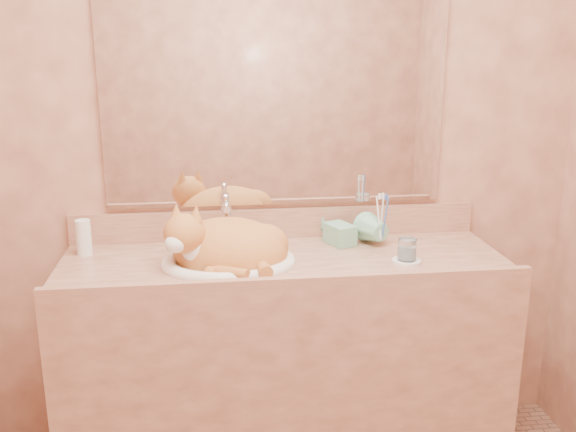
{
  "coord_description": "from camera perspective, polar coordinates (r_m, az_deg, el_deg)",
  "views": [
    {
      "loc": [
        -0.25,
        -1.44,
        1.62
      ],
      "look_at": [
        0.01,
        0.7,
        1.02
      ],
      "focal_mm": 40.0,
      "sensor_mm": 36.0,
      "label": 1
    }
  ],
  "objects": [
    {
      "name": "vanity_counter",
      "position": [
        2.49,
        -0.31,
        -13.13
      ],
      "size": [
        1.6,
        0.55,
        0.85
      ],
      "primitive_type": null,
      "color": "brown",
      "rests_on": "floor"
    },
    {
      "name": "faucet",
      "position": [
        2.42,
        -5.48,
        -0.69
      ],
      "size": [
        0.06,
        0.14,
        0.19
      ],
      "primitive_type": null,
      "rotation": [
        0.0,
        0.0,
        -0.11
      ],
      "color": "silver",
      "rests_on": "vanity_counter"
    },
    {
      "name": "sink_basin",
      "position": [
        2.26,
        -5.33,
        -2.48
      ],
      "size": [
        0.5,
        0.43,
        0.15
      ],
      "primitive_type": null,
      "rotation": [
        0.0,
        0.0,
        0.09
      ],
      "color": "white",
      "rests_on": "vanity_counter"
    },
    {
      "name": "toothbrushes",
      "position": [
        2.42,
        8.38,
        0.04
      ],
      "size": [
        0.04,
        0.04,
        0.21
      ],
      "primitive_type": null,
      "color": "white",
      "rests_on": "toothbrush_cup"
    },
    {
      "name": "saucer",
      "position": [
        2.32,
        10.49,
        -3.95
      ],
      "size": [
        0.1,
        0.1,
        0.01
      ],
      "primitive_type": "cylinder",
      "color": "white",
      "rests_on": "vanity_counter"
    },
    {
      "name": "toothbrush_cup",
      "position": [
        2.44,
        8.32,
        -1.6
      ],
      "size": [
        0.16,
        0.16,
        0.11
      ],
      "primitive_type": "imported",
      "rotation": [
        0.0,
        0.0,
        0.4
      ],
      "color": "#73B996",
      "rests_on": "vanity_counter"
    },
    {
      "name": "wall_back",
      "position": [
        2.48,
        -1.09,
        7.01
      ],
      "size": [
        2.4,
        0.02,
        2.5
      ],
      "primitive_type": "cube",
      "color": "#935843",
      "rests_on": "ground"
    },
    {
      "name": "cat",
      "position": [
        2.27,
        -5.75,
        -2.5
      ],
      "size": [
        0.52,
        0.48,
        0.23
      ],
      "primitive_type": null,
      "rotation": [
        0.0,
        0.0,
        -0.4
      ],
      "color": "#B6632A",
      "rests_on": "sink_basin"
    },
    {
      "name": "mirror",
      "position": [
        2.45,
        -1.08,
        10.2
      ],
      "size": [
        1.3,
        0.02,
        0.8
      ],
      "primitive_type": "cube",
      "color": "white",
      "rests_on": "wall_back"
    },
    {
      "name": "lotion_bottle",
      "position": [
        2.46,
        -17.7,
        -1.83
      ],
      "size": [
        0.05,
        0.05,
        0.13
      ],
      "primitive_type": "cylinder",
      "color": "white",
      "rests_on": "vanity_counter"
    },
    {
      "name": "water_glass",
      "position": [
        2.3,
        10.55,
        -2.93
      ],
      "size": [
        0.07,
        0.07,
        0.08
      ],
      "primitive_type": "cylinder",
      "color": "white",
      "rests_on": "saucer"
    },
    {
      "name": "soap_dispenser",
      "position": [
        2.41,
        5.49,
        -0.86
      ],
      "size": [
        0.11,
        0.11,
        0.18
      ],
      "primitive_type": "imported",
      "rotation": [
        0.0,
        0.0,
        0.43
      ],
      "color": "#73B996",
      "rests_on": "vanity_counter"
    }
  ]
}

